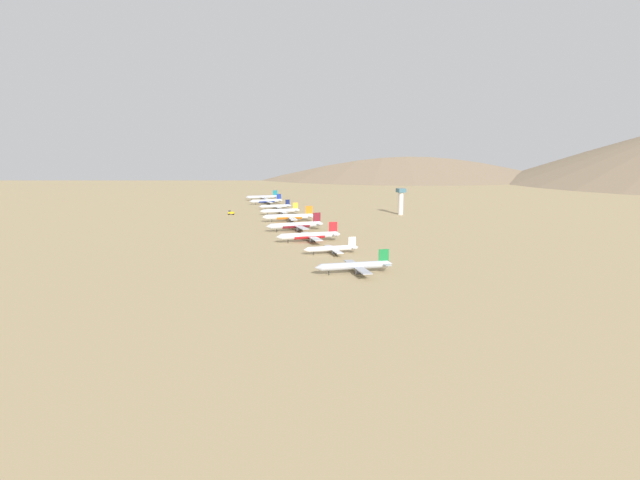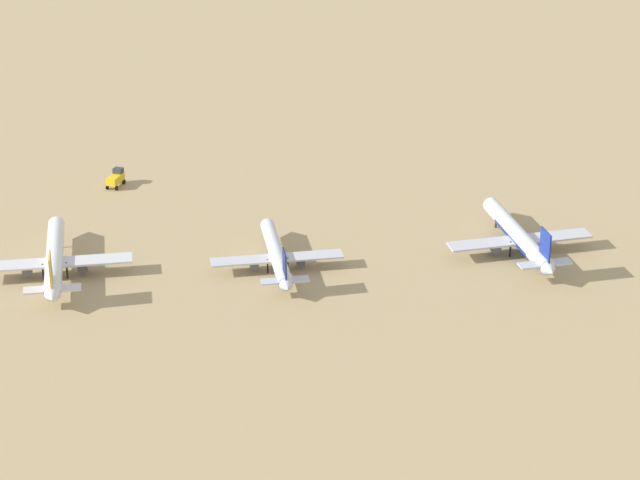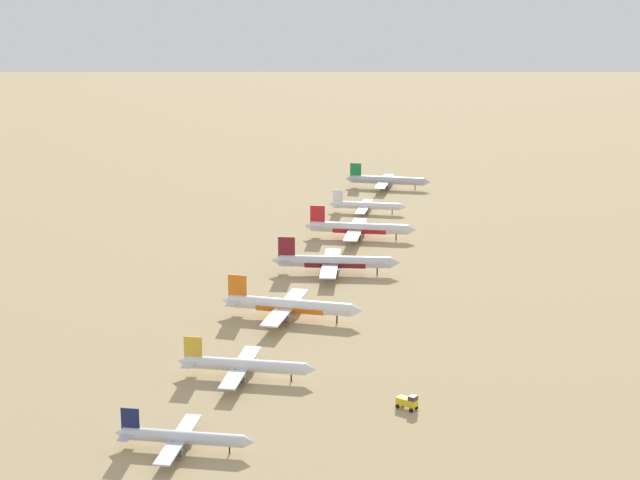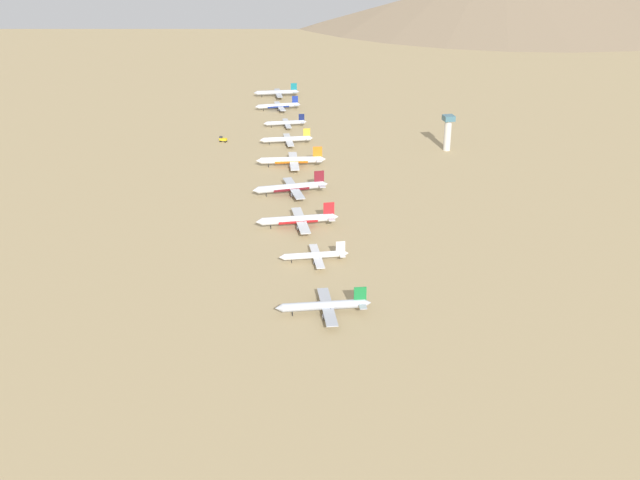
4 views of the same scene
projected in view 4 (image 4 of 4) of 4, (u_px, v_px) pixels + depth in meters
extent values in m
plane|color=tan|center=(290.00, 167.00, 497.52)|extent=(2268.12, 2268.12, 0.00)
cylinder|color=#B2B7C1|center=(277.00, 92.00, 667.24)|extent=(34.07, 6.46, 3.58)
cone|color=#B2B7C1|center=(255.00, 93.00, 664.95)|extent=(3.30, 3.75, 3.51)
cone|color=#B2B7C1|center=(298.00, 92.00, 669.51)|extent=(2.90, 3.43, 3.22)
cube|color=#14727F|center=(294.00, 87.00, 667.37)|extent=(5.19, 0.77, 6.59)
cube|color=#A4A8B2|center=(295.00, 91.00, 669.01)|extent=(3.97, 11.51, 0.34)
cube|color=#A4A8B2|center=(278.00, 93.00, 667.67)|extent=(7.43, 32.29, 0.42)
cylinder|color=#4C4C54|center=(278.00, 96.00, 663.01)|extent=(4.12, 2.50, 2.17)
cylinder|color=#4C4C54|center=(277.00, 93.00, 673.21)|extent=(4.12, 2.50, 2.17)
cylinder|color=black|center=(262.00, 95.00, 666.53)|extent=(0.41, 0.41, 3.60)
cylinder|color=black|center=(280.00, 95.00, 666.21)|extent=(0.41, 0.41, 3.60)
cylinder|color=black|center=(279.00, 94.00, 670.63)|extent=(0.41, 0.41, 3.60)
cylinder|color=silver|center=(278.00, 106.00, 626.81)|extent=(32.07, 3.86, 3.38)
cone|color=silver|center=(257.00, 107.00, 623.08)|extent=(2.90, 3.35, 3.31)
cone|color=silver|center=(299.00, 104.00, 630.50)|extent=(2.54, 3.08, 3.04)
cube|color=navy|center=(295.00, 100.00, 628.19)|extent=(4.90, 0.38, 6.23)
cube|color=#B6BBC5|center=(296.00, 104.00, 629.79)|extent=(3.00, 10.72, 0.32)
cube|color=#B6BBC5|center=(280.00, 106.00, 627.34)|extent=(4.90, 30.31, 0.40)
cylinder|color=#4C4C54|center=(280.00, 109.00, 622.95)|extent=(3.77, 2.10, 2.05)
cylinder|color=#4C4C54|center=(278.00, 106.00, 632.42)|extent=(3.77, 2.10, 2.05)
cylinder|color=black|center=(263.00, 109.00, 625.04)|extent=(0.39, 0.39, 3.40)
cylinder|color=black|center=(281.00, 109.00, 626.07)|extent=(0.39, 0.39, 3.40)
cylinder|color=black|center=(280.00, 107.00, 630.17)|extent=(0.39, 0.39, 3.40)
cylinder|color=navy|center=(278.00, 106.00, 626.91)|extent=(17.66, 3.65, 3.39)
cylinder|color=silver|center=(285.00, 123.00, 581.89)|extent=(28.19, 4.62, 2.96)
cone|color=silver|center=(265.00, 124.00, 579.64)|extent=(2.66, 3.05, 2.90)
cone|color=silver|center=(305.00, 122.00, 584.13)|extent=(2.34, 2.79, 2.67)
cube|color=#141E51|center=(302.00, 117.00, 582.29)|extent=(4.30, 0.53, 5.46)
cube|color=#B6BBC5|center=(302.00, 122.00, 583.66)|extent=(3.04, 9.49, 0.28)
cube|color=#B6BBC5|center=(287.00, 123.00, 582.28)|extent=(5.46, 26.69, 0.35)
cylinder|color=#4C4C54|center=(287.00, 126.00, 578.42)|extent=(3.37, 1.98, 1.79)
cylinder|color=#4C4C54|center=(285.00, 123.00, 586.84)|extent=(3.37, 1.98, 1.79)
cylinder|color=black|center=(271.00, 126.00, 581.05)|extent=(0.34, 0.34, 2.98)
cylinder|color=black|center=(288.00, 126.00, 581.09)|extent=(0.34, 0.34, 2.98)
cylinder|color=black|center=(288.00, 124.00, 584.74)|extent=(0.34, 0.34, 2.98)
cylinder|color=silver|center=(287.00, 139.00, 541.61)|extent=(32.44, 5.58, 3.41)
cone|color=silver|center=(262.00, 140.00, 539.15)|extent=(3.09, 3.53, 3.34)
cone|color=silver|center=(311.00, 138.00, 544.05)|extent=(2.71, 3.23, 3.07)
cube|color=gold|center=(307.00, 133.00, 541.96)|extent=(4.94, 0.65, 6.28)
cube|color=silver|center=(307.00, 138.00, 543.53)|extent=(3.59, 10.93, 0.32)
cube|color=silver|center=(289.00, 140.00, 542.04)|extent=(6.53, 30.72, 0.40)
cylinder|color=#4C4C54|center=(288.00, 144.00, 537.60)|extent=(3.90, 2.31, 2.06)
cylinder|color=#4C4C54|center=(287.00, 139.00, 547.30)|extent=(3.90, 2.31, 2.06)
cylinder|color=black|center=(269.00, 143.00, 540.73)|extent=(0.39, 0.39, 3.43)
cylinder|color=black|center=(290.00, 143.00, 540.67)|extent=(0.39, 0.39, 3.43)
cylinder|color=black|center=(289.00, 141.00, 544.87)|extent=(0.39, 0.39, 3.43)
cylinder|color=white|center=(291.00, 160.00, 497.11)|extent=(38.70, 9.52, 4.06)
cone|color=white|center=(259.00, 161.00, 495.61)|extent=(3.96, 4.43, 3.98)
cone|color=white|center=(323.00, 159.00, 498.60)|extent=(3.49, 4.05, 3.66)
cube|color=orange|center=(318.00, 152.00, 496.38)|extent=(5.88, 1.21, 7.49)
cube|color=silver|center=(319.00, 159.00, 498.21)|extent=(5.22, 13.19, 0.39)
cube|color=silver|center=(294.00, 161.00, 497.52)|extent=(10.48, 36.76, 0.48)
cylinder|color=#4C4C54|center=(293.00, 166.00, 492.23)|extent=(4.80, 3.08, 2.46)
cylinder|color=#4C4C54|center=(292.00, 160.00, 503.90)|extent=(4.80, 3.08, 2.46)
cylinder|color=black|center=(269.00, 164.00, 497.07)|extent=(0.47, 0.47, 4.09)
cylinder|color=black|center=(296.00, 165.00, 495.78)|extent=(0.47, 0.47, 4.09)
cylinder|color=black|center=(295.00, 162.00, 500.84)|extent=(0.47, 0.47, 4.09)
cylinder|color=orange|center=(291.00, 160.00, 497.24)|extent=(21.54, 7.05, 4.07)
cylinder|color=silver|center=(291.00, 187.00, 451.39)|extent=(38.78, 5.32, 4.08)
cone|color=silver|center=(255.00, 190.00, 446.56)|extent=(3.56, 4.11, 4.00)
cone|color=silver|center=(325.00, 184.00, 456.16)|extent=(3.12, 3.77, 3.67)
cube|color=maroon|center=(319.00, 177.00, 453.32)|extent=(5.92, 0.57, 7.52)
cube|color=#B6BBC5|center=(320.00, 184.00, 455.26)|extent=(3.85, 12.99, 0.39)
cube|color=#B6BBC5|center=(294.00, 188.00, 452.05)|extent=(6.54, 36.67, 0.48)
cylinder|color=#4C4C54|center=(295.00, 194.00, 446.77)|extent=(4.59, 2.61, 2.47)
cylinder|color=#4C4C54|center=(290.00, 187.00, 458.15)|extent=(4.59, 2.61, 2.47)
cylinder|color=black|center=(266.00, 193.00, 449.03)|extent=(0.47, 0.47, 4.10)
cylinder|color=black|center=(297.00, 192.00, 450.55)|extent=(0.47, 0.47, 4.10)
cylinder|color=black|center=(294.00, 189.00, 455.48)|extent=(0.47, 0.47, 4.10)
cylinder|color=maroon|center=(291.00, 188.00, 451.51)|extent=(21.39, 4.77, 4.09)
cylinder|color=silver|center=(298.00, 219.00, 407.39)|extent=(37.98, 5.91, 3.99)
cone|color=silver|center=(259.00, 222.00, 404.18)|extent=(3.56, 4.08, 3.91)
cone|color=silver|center=(336.00, 217.00, 410.55)|extent=(3.12, 3.74, 3.59)
cube|color=red|center=(329.00, 209.00, 408.05)|extent=(5.79, 0.66, 7.36)
cube|color=silver|center=(330.00, 216.00, 409.90)|extent=(4.00, 12.76, 0.38)
cube|color=silver|center=(301.00, 220.00, 407.92)|extent=(7.06, 35.95, 0.47)
cylinder|color=#4C4C54|center=(301.00, 228.00, 402.71)|extent=(4.53, 2.64, 2.42)
cylinder|color=#4C4C54|center=(298.00, 218.00, 414.04)|extent=(4.53, 2.64, 2.42)
cylinder|color=black|center=(271.00, 225.00, 406.14)|extent=(0.46, 0.46, 4.01)
cylinder|color=black|center=(304.00, 225.00, 406.33)|extent=(0.46, 0.46, 4.01)
cylinder|color=black|center=(302.00, 221.00, 411.24)|extent=(0.46, 0.46, 4.01)
cylinder|color=red|center=(298.00, 220.00, 407.51)|extent=(20.98, 5.05, 4.00)
cylinder|color=white|center=(314.00, 255.00, 369.56)|extent=(28.93, 5.27, 3.04)
cone|color=white|center=(282.00, 257.00, 367.51)|extent=(2.78, 3.17, 2.98)
cone|color=white|center=(346.00, 253.00, 371.59)|extent=(2.44, 2.90, 2.73)
cube|color=white|center=(340.00, 247.00, 369.76)|extent=(4.41, 0.62, 5.60)
cube|color=silver|center=(341.00, 253.00, 371.16)|extent=(3.30, 9.76, 0.29)
cube|color=silver|center=(317.00, 256.00, 369.94)|extent=(6.10, 27.41, 0.36)
cylinder|color=#4C4C54|center=(317.00, 263.00, 365.97)|extent=(3.49, 2.09, 1.84)
cylinder|color=#4C4C54|center=(314.00, 254.00, 374.63)|extent=(3.49, 2.09, 1.84)
cylinder|color=black|center=(292.00, 260.00, 368.88)|extent=(0.35, 0.35, 3.05)
cylinder|color=black|center=(319.00, 260.00, 368.70)|extent=(0.35, 0.35, 3.05)
cylinder|color=black|center=(318.00, 257.00, 372.45)|extent=(0.35, 0.35, 3.05)
cylinder|color=#B2B7C1|center=(324.00, 305.00, 323.27)|extent=(34.92, 7.20, 3.67)
cone|color=#B2B7C1|center=(279.00, 308.00, 321.22)|extent=(3.44, 3.89, 3.59)
cone|color=#B2B7C1|center=(368.00, 303.00, 325.31)|extent=(3.02, 3.56, 3.30)
cube|color=#197A38|center=(360.00, 294.00, 323.17)|extent=(5.31, 0.88, 6.75)
cube|color=#A4A8B2|center=(361.00, 302.00, 324.84)|extent=(4.26, 11.83, 0.35)
cube|color=#A4A8B2|center=(327.00, 307.00, 323.70)|extent=(8.16, 33.12, 0.43)
cylinder|color=#4C4C54|center=(327.00, 316.00, 318.91)|extent=(4.26, 2.62, 2.22)
cylinder|color=#4C4C54|center=(324.00, 303.00, 329.40)|extent=(4.26, 2.62, 2.22)
cylinder|color=black|center=(292.00, 312.00, 322.75)|extent=(0.42, 0.42, 3.69)
cylinder|color=black|center=(330.00, 313.00, 322.17)|extent=(0.42, 0.42, 3.69)
cylinder|color=black|center=(329.00, 307.00, 326.71)|extent=(0.42, 0.42, 3.69)
cube|color=yellow|center=(223.00, 139.00, 547.50)|extent=(5.64, 4.64, 1.70)
cube|color=#333338|center=(221.00, 137.00, 547.41)|extent=(2.61, 2.70, 1.10)
cylinder|color=black|center=(220.00, 141.00, 547.64)|extent=(1.12, 0.87, 1.10)
cylinder|color=black|center=(221.00, 140.00, 549.63)|extent=(1.12, 0.87, 1.10)
cylinder|color=black|center=(225.00, 142.00, 546.51)|extent=(1.12, 0.87, 1.10)
cylinder|color=black|center=(226.00, 141.00, 548.51)|extent=(1.12, 0.87, 1.10)
cylinder|color=beige|center=(447.00, 135.00, 526.71)|extent=(4.80, 4.80, 20.75)
cube|color=#3F6B7A|center=(449.00, 118.00, 521.71)|extent=(7.20, 7.20, 3.60)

